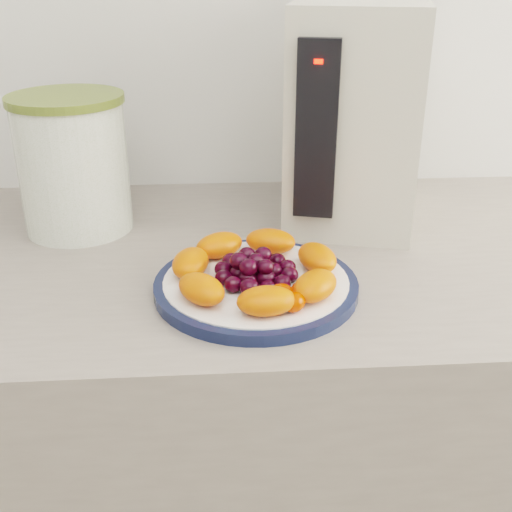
{
  "coord_description": "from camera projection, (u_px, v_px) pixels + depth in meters",
  "views": [
    {
      "loc": [
        0.03,
        0.36,
        1.29
      ],
      "look_at": [
        0.08,
        1.07,
        0.95
      ],
      "focal_mm": 45.0,
      "sensor_mm": 36.0,
      "label": 1
    }
  ],
  "objects": [
    {
      "name": "plate_face",
      "position": [
        256.0,
        285.0,
        0.82
      ],
      "size": [
        0.24,
        0.24,
        0.02
      ],
      "primitive_type": "cylinder",
      "color": "white",
      "rests_on": "counter"
    },
    {
      "name": "appliance_led",
      "position": [
        319.0,
        61.0,
        0.83
      ],
      "size": [
        0.01,
        0.01,
        0.01
      ],
      "primitive_type": "cube",
      "rotation": [
        0.0,
        0.0,
        -0.26
      ],
      "color": "#FF0C05",
      "rests_on": "appliance_panel"
    },
    {
      "name": "appliance_body",
      "position": [
        356.0,
        114.0,
        0.99
      ],
      "size": [
        0.25,
        0.3,
        0.33
      ],
      "primitive_type": "cube",
      "rotation": [
        0.0,
        0.0,
        -0.26
      ],
      "color": "beige",
      "rests_on": "counter"
    },
    {
      "name": "plate_rim",
      "position": [
        256.0,
        286.0,
        0.82
      ],
      "size": [
        0.26,
        0.26,
        0.01
      ],
      "primitive_type": "cylinder",
      "color": "#131D3D",
      "rests_on": "counter"
    },
    {
      "name": "canister",
      "position": [
        74.0,
        168.0,
        0.97
      ],
      "size": [
        0.18,
        0.18,
        0.2
      ],
      "primitive_type": "cylinder",
      "rotation": [
        0.0,
        0.0,
        -0.12
      ],
      "color": "#4E6624",
      "rests_on": "counter"
    },
    {
      "name": "appliance_panel",
      "position": [
        316.0,
        131.0,
        0.88
      ],
      "size": [
        0.06,
        0.03,
        0.25
      ],
      "primitive_type": "cube",
      "rotation": [
        0.0,
        0.0,
        -0.26
      ],
      "color": "black",
      "rests_on": "appliance_body"
    },
    {
      "name": "cabinet_face",
      "position": [
        208.0,
        497.0,
        1.13
      ],
      "size": [
        3.48,
        0.58,
        0.84
      ],
      "primitive_type": "cube",
      "color": "olive",
      "rests_on": "floor"
    },
    {
      "name": "fruit_plate",
      "position": [
        256.0,
        269.0,
        0.8
      ],
      "size": [
        0.22,
        0.22,
        0.04
      ],
      "color": "#EB4408",
      "rests_on": "plate_face"
    },
    {
      "name": "counter",
      "position": [
        207.0,
        484.0,
        1.12
      ],
      "size": [
        3.5,
        0.6,
        0.9
      ],
      "primitive_type": "cube",
      "color": "gray",
      "rests_on": "floor"
    },
    {
      "name": "canister_lid",
      "position": [
        65.0,
        99.0,
        0.92
      ],
      "size": [
        0.19,
        0.19,
        0.01
      ],
      "primitive_type": "cylinder",
      "rotation": [
        0.0,
        0.0,
        -0.12
      ],
      "color": "#606C2B",
      "rests_on": "canister"
    }
  ]
}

